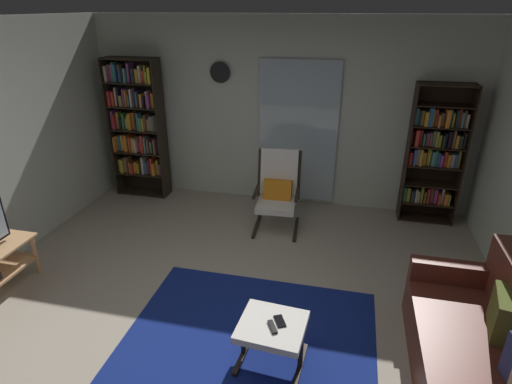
{
  "coord_description": "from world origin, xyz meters",
  "views": [
    {
      "loc": [
        0.99,
        -2.8,
        2.7
      ],
      "look_at": [
        0.08,
        1.16,
        0.86
      ],
      "focal_mm": 29.13,
      "sensor_mm": 36.0,
      "label": 1
    }
  ],
  "objects": [
    {
      "name": "ground_plane",
      "position": [
        0.0,
        0.0,
        0.0
      ],
      "size": [
        7.02,
        7.02,
        0.0
      ],
      "primitive_type": "plane",
      "color": "#A99D8B"
    },
    {
      "name": "wall_back",
      "position": [
        0.0,
        2.9,
        1.3
      ],
      "size": [
        5.6,
        0.06,
        2.6
      ],
      "primitive_type": "cube",
      "color": "silver",
      "rests_on": "ground"
    },
    {
      "name": "glass_door_panel",
      "position": [
        0.29,
        2.83,
        1.05
      ],
      "size": [
        1.1,
        0.01,
        2.0
      ],
      "primitive_type": "cube",
      "color": "silver"
    },
    {
      "name": "area_rug",
      "position": [
        0.3,
        -0.28,
        0.0
      ],
      "size": [
        2.19,
        2.16,
        0.01
      ],
      "primitive_type": "cube",
      "color": "navy",
      "rests_on": "ground"
    },
    {
      "name": "bookshelf_near_tv",
      "position": [
        -2.05,
        2.62,
        1.09
      ],
      "size": [
        0.79,
        0.3,
        2.04
      ],
      "color": "black",
      "rests_on": "ground"
    },
    {
      "name": "bookshelf_near_sofa",
      "position": [
        2.09,
        2.69,
        0.94
      ],
      "size": [
        0.7,
        0.3,
        1.84
      ],
      "color": "black",
      "rests_on": "ground"
    },
    {
      "name": "leather_sofa",
      "position": [
        2.13,
        -0.23,
        0.33
      ],
      "size": [
        0.81,
        1.83,
        0.9
      ],
      "color": "#5D291E",
      "rests_on": "ground"
    },
    {
      "name": "lounge_armchair",
      "position": [
        0.17,
        2.03,
        0.53
      ],
      "size": [
        0.6,
        0.69,
        1.02
      ],
      "color": "black",
      "rests_on": "ground"
    },
    {
      "name": "ottoman",
      "position": [
        0.54,
        -0.28,
        0.33
      ],
      "size": [
        0.55,
        0.52,
        0.4
      ],
      "color": "white",
      "rests_on": "ground"
    },
    {
      "name": "tv_remote",
      "position": [
        0.55,
        -0.32,
        0.41
      ],
      "size": [
        0.1,
        0.15,
        0.02
      ],
      "primitive_type": "cube",
      "rotation": [
        0.0,
        0.0,
        0.5
      ],
      "color": "black",
      "rests_on": "ottoman"
    },
    {
      "name": "cell_phone",
      "position": [
        0.6,
        -0.24,
        0.41
      ],
      "size": [
        0.12,
        0.16,
        0.01
      ],
      "primitive_type": "cube",
      "rotation": [
        0.0,
        0.0,
        0.46
      ],
      "color": "black",
      "rests_on": "ottoman"
    },
    {
      "name": "wall_clock",
      "position": [
        -0.81,
        2.82,
        1.85
      ],
      "size": [
        0.29,
        0.03,
        0.29
      ],
      "color": "silver"
    }
  ]
}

